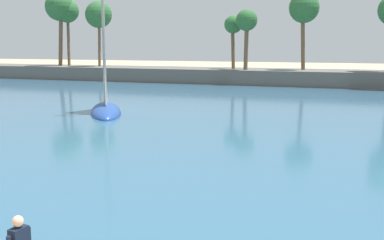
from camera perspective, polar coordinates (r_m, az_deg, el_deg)
name	(u,v)px	position (r m, az deg, el deg)	size (l,w,h in m)	color
sea	(295,88)	(51.77, 12.58, 3.84)	(220.00, 88.14, 0.06)	#33607F
palm_headland	(292,57)	(55.84, 12.21, 7.59)	(116.08, 6.00, 12.40)	#605B54
sailboat_near_shore	(106,100)	(32.36, -10.65, 2.42)	(5.28, 6.89, 9.89)	#234793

